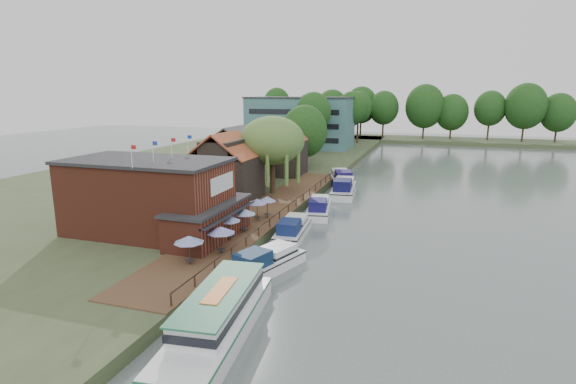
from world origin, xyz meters
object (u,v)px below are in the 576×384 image
(cruiser_4, at_px, (341,177))
(umbrella_1, at_px, (221,240))
(umbrella_2, at_px, (229,228))
(umbrella_4, at_px, (257,210))
(pub, at_px, (165,198))
(cruiser_1, at_px, (293,227))
(willow, at_px, (272,155))
(cruiser_0, at_px, (267,259))
(cottage_c, at_px, (282,149))
(cruiser_3, at_px, (344,186))
(umbrella_0, at_px, (189,250))
(umbrella_3, at_px, (244,220))
(swan, at_px, (246,312))
(hotel_block, at_px, (300,122))
(cottage_a, at_px, (225,167))
(cruiser_2, at_px, (319,205))
(umbrella_5, at_px, (267,207))
(tour_boat, at_px, (217,316))
(cottage_b, at_px, (237,155))

(cruiser_4, bearing_deg, umbrella_1, -113.87)
(umbrella_2, height_order, umbrella_4, same)
(pub, relative_size, cruiser_1, 2.22)
(willow, relative_size, cruiser_0, 1.14)
(cottage_c, distance_m, cruiser_3, 14.76)
(pub, distance_m, umbrella_0, 9.18)
(umbrella_3, height_order, swan, umbrella_3)
(hotel_block, height_order, cottage_a, hotel_block)
(umbrella_2, xyz_separation_m, cruiser_2, (4.67, 15.14, -1.19))
(umbrella_2, height_order, umbrella_5, same)
(cruiser_3, relative_size, tour_boat, 0.81)
(umbrella_5, distance_m, tour_boat, 22.68)
(cottage_a, distance_m, umbrella_4, 11.51)
(umbrella_0, distance_m, cruiser_0, 6.26)
(cottage_b, height_order, swan, cottage_b)
(pub, xyz_separation_m, cruiser_3, (11.99, 26.34, -3.34))
(cottage_c, height_order, cruiser_4, cottage_c)
(willow, relative_size, umbrella_5, 4.39)
(pub, bearing_deg, cottage_b, 99.09)
(umbrella_5, xyz_separation_m, cruiser_3, (4.80, 18.08, -0.98))
(umbrella_5, distance_m, cruiser_4, 25.30)
(swan, bearing_deg, umbrella_5, 106.72)
(pub, relative_size, umbrella_0, 8.25)
(willow, bearing_deg, cruiser_1, -62.37)
(cottage_a, height_order, umbrella_2, cottage_a)
(willow, height_order, umbrella_3, willow)
(pub, bearing_deg, willow, 80.07)
(cottage_b, bearing_deg, cruiser_2, -32.82)
(umbrella_4, bearing_deg, umbrella_0, -91.74)
(umbrella_1, distance_m, cruiser_4, 36.83)
(umbrella_1, relative_size, umbrella_4, 1.03)
(umbrella_5, height_order, cruiser_3, umbrella_5)
(cottage_b, bearing_deg, cottage_a, -73.30)
(cottage_b, distance_m, umbrella_3, 25.01)
(umbrella_0, bearing_deg, cruiser_1, 69.40)
(umbrella_5, height_order, cruiser_0, umbrella_5)
(cottage_c, height_order, umbrella_0, cottage_c)
(cottage_b, distance_m, swan, 39.80)
(cruiser_1, distance_m, cruiser_4, 27.37)
(hotel_block, xyz_separation_m, umbrella_1, (15.46, -74.36, -4.86))
(willow, bearing_deg, cottage_b, 146.31)
(cottage_a, distance_m, umbrella_2, 17.00)
(cottage_b, height_order, umbrella_3, cottage_b)
(tour_boat, bearing_deg, cottage_c, 97.89)
(umbrella_0, distance_m, cruiser_4, 39.94)
(cottage_b, height_order, willow, willow)
(willow, relative_size, cruiser_3, 0.98)
(hotel_block, bearing_deg, umbrella_4, -77.18)
(willow, bearing_deg, umbrella_5, -72.57)
(cottage_a, xyz_separation_m, umbrella_3, (7.92, -12.31, -2.96))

